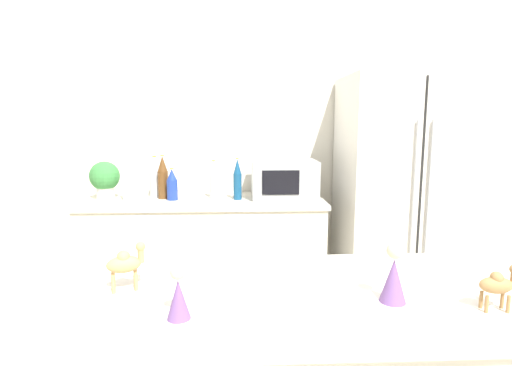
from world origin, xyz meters
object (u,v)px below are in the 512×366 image
Objects in this scene: back_bottle_2 at (163,178)px; back_bottle_3 at (237,180)px; back_bottle_0 at (214,180)px; paper_towel_roll at (130,185)px; camel_figurine at (498,284)px; wise_man_figurine_purple at (178,296)px; refrigerator at (399,200)px; microwave at (284,179)px; potted_plant at (105,178)px; back_bottle_1 at (155,177)px; wise_man_figurine_crimson at (394,277)px; camel_figurine_second at (125,263)px; back_bottle_4 at (172,185)px.

back_bottle_2 is 1.06× the size of back_bottle_3.
paper_towel_roll is at bearing -174.60° from back_bottle_0.
wise_man_figurine_purple is at bearing -179.42° from camel_figurine.
refrigerator reaches higher than microwave.
camel_figurine is at bearing -51.86° from potted_plant.
back_bottle_1 is 2.39× the size of wise_man_figurine_purple.
microwave is 2.12m from wise_man_figurine_purple.
back_bottle_1 is (0.36, 0.06, -0.00)m from potted_plant.
wise_man_figurine_purple is (-1.34, -2.00, 0.17)m from refrigerator.
wise_man_figurine_purple is (-0.48, -2.07, 0.02)m from microwave.
refrigerator is at bearing 67.29° from wise_man_figurine_crimson.
potted_plant is 0.36m from back_bottle_1.
back_bottle_0 is at bearing 86.28° from camel_figurine_second.
back_bottle_2 is at bearing -41.34° from back_bottle_1.
potted_plant is at bearing 179.65° from back_bottle_2.
back_bottle_3 is 1.95× the size of wise_man_figurine_crimson.
back_bottle_4 is at bearing -40.32° from back_bottle_1.
camel_figurine_second is 0.24m from wise_man_figurine_purple.
back_bottle_3 is at bearing -20.81° from back_bottle_0.
wise_man_figurine_crimson is at bearing -63.52° from back_bottle_1.
wise_man_figurine_crimson is (0.58, -2.00, 0.03)m from back_bottle_0.
back_bottle_1 reaches higher than paper_towel_roll.
back_bottle_0 reaches higher than back_bottle_4.
back_bottle_0 is 2.17× the size of wise_man_figurine_purple.
camel_figurine is (0.29, -2.06, 0.03)m from microwave.
potted_plant is at bearing 178.19° from refrigerator.
back_bottle_2 is at bearing -179.72° from microwave.
camel_figurine is (1.62, -2.06, 0.01)m from potted_plant.
back_bottle_3 is at bearing 86.23° from wise_man_figurine_purple.
potted_plant is at bearing -170.54° from back_bottle_1.
refrigerator is 2.41m from wise_man_figurine_purple.
wise_man_figurine_crimson is at bearing -65.57° from back_bottle_4.
back_bottle_3 reaches higher than camel_figurine.
potted_plant is 0.98m from back_bottle_3.
microwave is 2.01m from camel_figurine_second.
wise_man_figurine_crimson reaches higher than wise_man_figurine_purple.
back_bottle_1 is 2.37× the size of camel_figurine_second.
camel_figurine_second reaches higher than paper_towel_roll.
microwave reaches higher than wise_man_figurine_crimson.
wise_man_figurine_purple is at bearing -67.73° from potted_plant.
back_bottle_0 is 2.22m from camel_figurine.
back_bottle_0 is at bearing -179.81° from microwave.
back_bottle_2 is (0.23, 0.05, 0.04)m from paper_towel_roll.
refrigerator reaches higher than paper_towel_roll.
back_bottle_4 is 2.01× the size of camel_figurine.
wise_man_figurine_crimson reaches higher than camel_figurine.
refrigerator reaches higher than back_bottle_3.
potted_plant is 0.98× the size of back_bottle_0.
back_bottle_1 is (-1.84, 0.13, 0.16)m from refrigerator.
back_bottle_1 is 0.96× the size of back_bottle_2.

